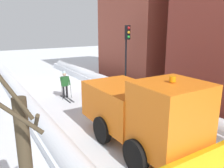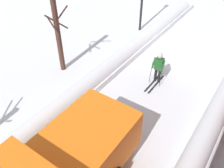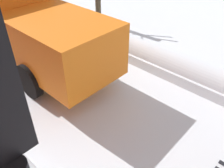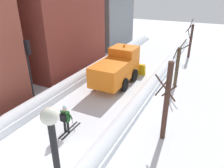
# 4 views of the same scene
# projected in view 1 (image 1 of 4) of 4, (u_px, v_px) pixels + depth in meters

# --- Properties ---
(ground_plane) EXTENTS (80.00, 80.00, 0.00)m
(ground_plane) POSITION_uv_depth(u_px,v_px,m) (131.00, 138.00, 9.70)
(ground_plane) COLOR white
(snowbank_left) EXTENTS (1.10, 36.00, 0.94)m
(snowbank_left) POSITION_uv_depth(u_px,v_px,m) (180.00, 115.00, 11.12)
(snowbank_left) COLOR white
(snowbank_left) RESTS_ON ground
(snowbank_right) EXTENTS (1.10, 36.00, 0.90)m
(snowbank_right) POSITION_uv_depth(u_px,v_px,m) (63.00, 151.00, 8.10)
(snowbank_right) COLOR white
(snowbank_right) RESTS_ON ground
(building_brick_near) EXTENTS (7.20, 6.75, 12.00)m
(building_brick_near) POSITION_uv_depth(u_px,v_px,m) (155.00, 8.00, 18.63)
(building_brick_near) COLOR brown
(building_brick_near) RESTS_ON ground
(plow_truck) EXTENTS (3.20, 5.98, 3.12)m
(plow_truck) POSITION_uv_depth(u_px,v_px,m) (143.00, 112.00, 8.60)
(plow_truck) COLOR orange
(plow_truck) RESTS_ON ground
(skier) EXTENTS (0.62, 1.80, 1.81)m
(skier) POSITION_uv_depth(u_px,v_px,m) (65.00, 83.00, 14.75)
(skier) COLOR black
(skier) RESTS_ON ground
(traffic_light_pole) EXTENTS (0.28, 0.42, 4.65)m
(traffic_light_pole) POSITION_uv_depth(u_px,v_px,m) (127.00, 47.00, 14.86)
(traffic_light_pole) COLOR black
(traffic_light_pole) RESTS_ON ground
(bare_tree_mid) EXTENTS (1.09, 1.13, 4.01)m
(bare_tree_mid) POSITION_uv_depth(u_px,v_px,m) (26.00, 168.00, 4.71)
(bare_tree_mid) COLOR #443825
(bare_tree_mid) RESTS_ON ground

